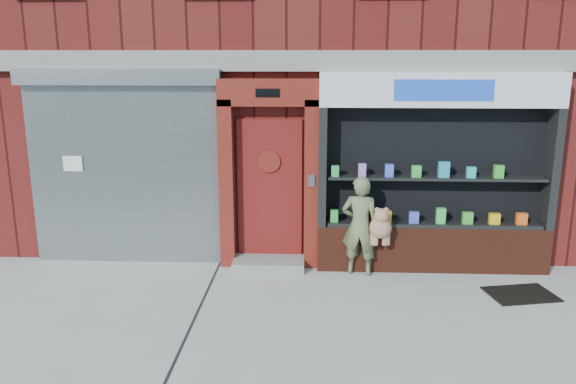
{
  "coord_description": "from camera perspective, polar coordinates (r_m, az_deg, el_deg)",
  "views": [
    {
      "loc": [
        -0.07,
        -6.5,
        3.2
      ],
      "look_at": [
        -0.42,
        1.0,
        1.39
      ],
      "focal_mm": 35.0,
      "sensor_mm": 36.0,
      "label": 1
    }
  ],
  "objects": [
    {
      "name": "ground",
      "position": [
        7.25,
        3.03,
        -12.71
      ],
      "size": [
        80.0,
        80.0,
        0.0
      ],
      "primitive_type": "plane",
      "color": "#9E9E99",
      "rests_on": "ground"
    },
    {
      "name": "building",
      "position": [
        12.52,
        3.12,
        17.17
      ],
      "size": [
        12.0,
        8.16,
        8.0
      ],
      "color": "#531413",
      "rests_on": "ground"
    },
    {
      "name": "red_door_bay",
      "position": [
        8.57,
        -1.94,
        1.78
      ],
      "size": [
        1.52,
        0.58,
        2.9
      ],
      "color": "#5F1710",
      "rests_on": "ground"
    },
    {
      "name": "woman",
      "position": [
        8.43,
        7.62,
        -3.41
      ],
      "size": [
        0.76,
        0.49,
        1.51
      ],
      "color": "#626C47",
      "rests_on": "ground"
    },
    {
      "name": "doormat",
      "position": [
        8.52,
        22.57,
        -9.56
      ],
      "size": [
        1.0,
        0.79,
        0.02
      ],
      "primitive_type": "cube",
      "rotation": [
        0.0,
        0.0,
        0.2
      ],
      "color": "black",
      "rests_on": "ground"
    },
    {
      "name": "shutter_bay",
      "position": [
        9.04,
        -16.31,
        3.55
      ],
      "size": [
        3.1,
        0.3,
        3.04
      ],
      "color": "gray",
      "rests_on": "ground"
    },
    {
      "name": "pharmacy_bay",
      "position": [
        8.7,
        14.66,
        0.95
      ],
      "size": [
        3.5,
        0.41,
        3.0
      ],
      "color": "#562114",
      "rests_on": "ground"
    }
  ]
}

